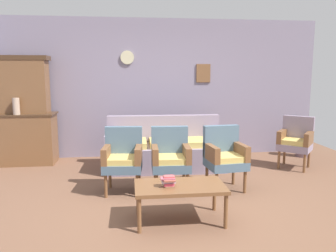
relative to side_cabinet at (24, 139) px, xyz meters
name	(u,v)px	position (x,y,z in m)	size (l,w,h in m)	color
ground_plane	(176,204)	(2.50, -2.25, -0.47)	(7.68, 7.68, 0.00)	brown
wall_back_with_decor	(158,88)	(2.50, 0.38, 0.89)	(6.40, 0.09, 2.70)	gray
side_cabinet	(24,139)	(0.00, 0.00, 0.00)	(1.16, 0.55, 0.93)	brown
cabinet_upper_hutch	(22,84)	(0.00, 0.08, 0.98)	(0.99, 0.38, 1.03)	brown
vase_on_cabinet	(16,106)	(-0.04, -0.18, 0.61)	(0.12, 0.12, 0.30)	tan
floral_couch	(165,150)	(2.53, -0.60, -0.14)	(2.02, 0.83, 0.90)	gray
armchair_near_couch_end	(123,157)	(1.83, -1.69, 0.03)	(0.56, 0.53, 0.90)	slate
armchair_near_cabinet	(170,156)	(2.49, -1.74, 0.03)	(0.54, 0.51, 0.90)	slate
armchair_row_middle	(225,155)	(3.27, -1.74, 0.03)	(0.57, 0.55, 0.90)	slate
wingback_chair_by_fireplace	(296,140)	(4.81, -0.83, 0.03)	(0.71, 0.71, 0.90)	gray
coffee_table	(180,189)	(2.47, -2.72, -0.09)	(1.00, 0.56, 0.42)	brown
book_stack_on_table	(169,181)	(2.35, -2.76, 0.02)	(0.17, 0.12, 0.12)	#95694B
floor_vase_by_wall	(303,141)	(5.35, -0.10, -0.14)	(0.25, 0.25, 0.64)	#6B545B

